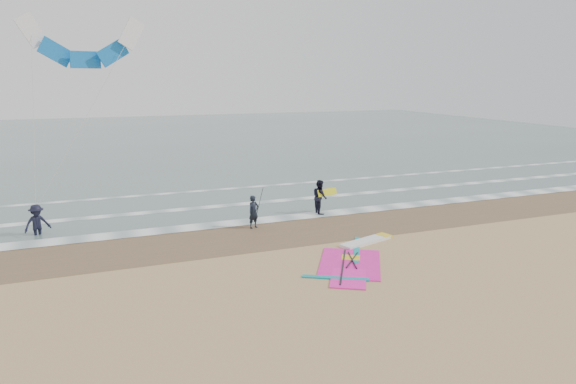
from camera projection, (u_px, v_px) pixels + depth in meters
name	position (u px, v px, depth m)	size (l,w,h in m)	color
ground	(338.00, 274.00, 19.66)	(120.00, 120.00, 0.00)	tan
sea_water	(163.00, 139.00, 63.34)	(120.00, 80.00, 0.02)	#47605E
wet_sand_band	(283.00, 231.00, 25.12)	(120.00, 5.00, 0.01)	brown
foam_waterline	(255.00, 210.00, 29.16)	(120.00, 9.15, 0.02)	white
windsurf_rig	(356.00, 257.00, 21.43)	(5.87, 5.56, 0.14)	white
person_standing	(254.00, 212.00, 25.54)	(0.60, 0.40, 1.66)	black
person_walking	(320.00, 197.00, 28.25)	(0.92, 0.72, 1.90)	black
person_wading	(36.00, 217.00, 24.27)	(1.21, 0.69, 1.87)	black
held_pole	(259.00, 204.00, 25.56)	(0.17, 0.86, 1.82)	black
carried_kiteboard	(327.00, 192.00, 28.25)	(1.30, 0.51, 0.39)	yellow
surf_kite	(84.00, 46.00, 25.49)	(6.05, 2.50, 9.16)	white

